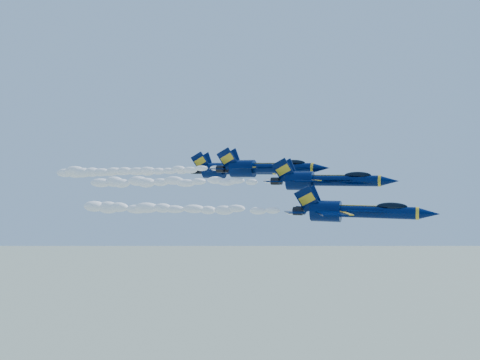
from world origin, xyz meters
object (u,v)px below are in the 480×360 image
at_px(jet_second, 325,180).
at_px(jet_lead, 354,211).
at_px(jet_third, 264,168).
at_px(jet_fourth, 233,170).

bearing_deg(jet_second, jet_lead, -58.19).
bearing_deg(jet_second, jet_third, 149.73).
xyz_separation_m(jet_lead, jet_fourth, (-25.43, 22.94, 5.26)).
height_order(jet_second, jet_fourth, jet_fourth).
height_order(jet_lead, jet_second, jet_second).
distance_m(jet_lead, jet_third, 23.11).
xyz_separation_m(jet_third, jet_fourth, (-8.86, 7.80, -0.23)).
distance_m(jet_second, jet_third, 13.17).
relative_size(jet_lead, jet_second, 0.95).
bearing_deg(jet_fourth, jet_lead, -42.05).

